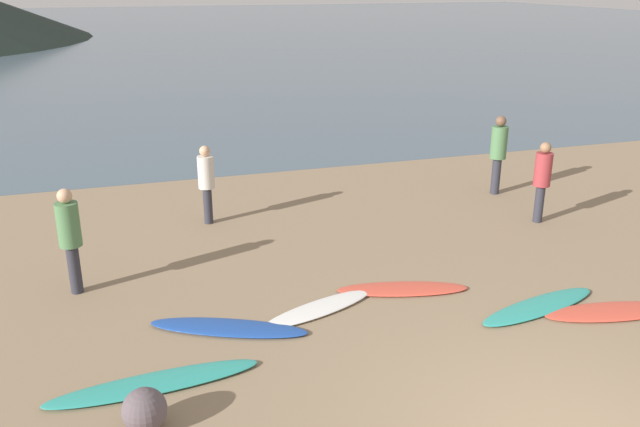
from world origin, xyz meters
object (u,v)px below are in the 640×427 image
object	(u,v)px
surfboard_1	(228,328)
beach_rock_far	(144,410)
surfboard_4	(539,306)
person_3	(69,233)
surfboard_0	(155,383)
surfboard_2	(319,308)
person_0	(498,148)
person_1	(206,178)
person_2	(542,176)
surfboard_5	(612,312)
surfboard_3	(403,289)

from	to	relation	value
surfboard_1	beach_rock_far	bearing A→B (deg)	-98.62
surfboard_4	person_3	xyz separation A→B (m)	(-6.66, 2.68, 0.98)
surfboard_0	surfboard_2	xyz separation A→B (m)	(2.51, 1.24, -0.00)
surfboard_1	beach_rock_far	size ratio (longest dim) A/B	4.59
person_0	beach_rock_far	distance (m)	10.36
person_1	surfboard_0	bearing A→B (deg)	162.98
surfboard_0	person_2	xyz separation A→B (m)	(7.90, 3.54, 0.94)
surfboard_2	surfboard_4	distance (m)	3.32
surfboard_4	surfboard_5	distance (m)	1.05
person_1	person_3	xyz separation A→B (m)	(-2.46, -2.50, 0.07)
surfboard_5	person_1	distance (m)	7.69
person_1	surfboard_4	bearing A→B (deg)	-142.79
surfboard_4	person_1	world-z (taller)	person_1
surfboard_5	person_1	bearing A→B (deg)	141.52
surfboard_0	surfboard_4	xyz separation A→B (m)	(5.69, 0.31, -0.00)
surfboard_1	surfboard_4	distance (m)	4.65
person_1	person_3	distance (m)	3.51
surfboard_2	person_3	distance (m)	4.02
person_3	surfboard_5	bearing A→B (deg)	-134.61
surfboard_5	beach_rock_far	distance (m)	6.82
surfboard_0	surfboard_2	distance (m)	2.80
surfboard_0	beach_rock_far	size ratio (longest dim) A/B	5.24
person_3	person_2	bearing A→B (deg)	-108.59
person_1	beach_rock_far	distance (m)	6.54
surfboard_0	person_0	distance (m)	9.78
beach_rock_far	person_1	bearing A→B (deg)	75.38
surfboard_2	person_0	world-z (taller)	person_0
surfboard_0	beach_rock_far	distance (m)	0.85
person_2	beach_rock_far	world-z (taller)	person_2
surfboard_3	beach_rock_far	distance (m)	4.72
person_1	beach_rock_far	bearing A→B (deg)	163.55
surfboard_4	surfboard_1	bearing A→B (deg)	156.81
surfboard_5	surfboard_4	bearing A→B (deg)	162.99
surfboard_0	surfboard_4	size ratio (longest dim) A/B	1.15
surfboard_4	person_3	size ratio (longest dim) A/B	1.32
surfboard_5	person_2	xyz separation A→B (m)	(1.27, 3.69, 0.95)
person_1	surfboard_2	bearing A→B (deg)	-168.37
person_3	beach_rock_far	bearing A→B (deg)	170.06
surfboard_5	person_3	world-z (taller)	person_3
surfboard_0	surfboard_1	distance (m)	1.54
person_1	person_3	world-z (taller)	person_3
person_0	person_2	size ratio (longest dim) A/B	1.09
surfboard_2	person_2	size ratio (longest dim) A/B	1.18
person_2	person_3	world-z (taller)	person_3
surfboard_4	person_1	size ratio (longest dim) A/B	1.41
surfboard_5	person_1	world-z (taller)	person_1
surfboard_4	person_2	size ratio (longest dim) A/B	1.36
person_0	person_1	size ratio (longest dim) A/B	1.12
surfboard_2	person_0	bearing A→B (deg)	17.30
surfboard_2	person_3	xyz separation A→B (m)	(-3.48, 1.75, 0.98)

